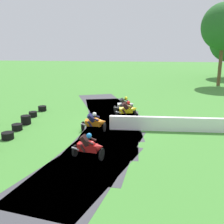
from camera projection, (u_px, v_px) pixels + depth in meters
The scene contains 14 objects.
ground_plane at pixel (111, 129), 17.82m from camera, with size 120.00×120.00×0.00m, color #428433.
track_asphalt at pixel (103, 129), 17.87m from camera, with size 6.88×24.30×0.01m.
safety_barrier at pixel (206, 125), 17.18m from camera, with size 0.30×12.16×0.90m, color white.
motorcycle_lead_red at pixel (89, 146), 13.14m from camera, with size 1.71×1.01×1.43m.
motorcycle_chase_orange at pixel (94, 122), 17.17m from camera, with size 1.69×0.91×1.42m.
motorcycle_trailing_yellow at pixel (127, 109), 20.30m from camera, with size 1.72×1.06×1.42m.
motorcycle_fourth_white at pixel (125, 105), 21.71m from camera, with size 1.73×1.12×1.43m.
tire_stack_mid_a at pixel (8, 136), 15.98m from camera, with size 0.71×0.71×0.40m.
tire_stack_mid_b at pixel (17, 127), 17.56m from camera, with size 0.66×0.66×0.40m.
tire_stack_far at pixel (26, 120), 18.82m from camera, with size 0.67×0.67×0.60m.
tire_stack_extra_a at pixel (33, 114), 20.64m from camera, with size 0.60×0.60×0.40m.
tire_stack_extra_b at pixel (42, 108), 22.40m from camera, with size 0.66×0.66×0.40m.
traffic_cone at pixel (207, 125), 17.94m from camera, with size 0.28×0.28×0.44m, color orange.
tree_far_right at pixel (224, 27), 33.32m from camera, with size 5.43×5.43×10.11m.
Camera 1 is at (1.86, -16.86, 5.57)m, focal length 43.93 mm.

